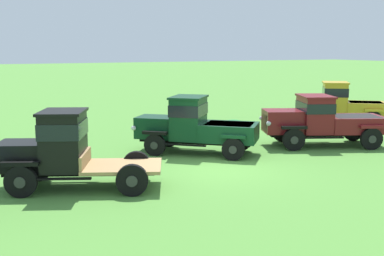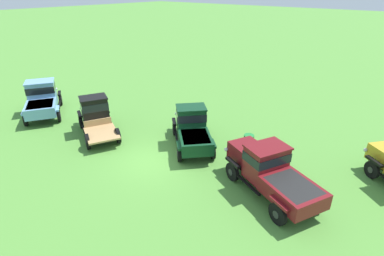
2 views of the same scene
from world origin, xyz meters
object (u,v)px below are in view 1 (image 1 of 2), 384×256
at_px(vintage_truck_second_in_line, 62,149).
at_px(vintage_truck_back_of_row, 339,103).
at_px(vintage_truck_midrow_center, 195,125).
at_px(vintage_truck_far_side, 321,120).
at_px(oil_drum_beside_row, 234,130).

relative_size(vintage_truck_second_in_line, vintage_truck_back_of_row, 1.08).
height_order(vintage_truck_midrow_center, vintage_truck_far_side, vintage_truck_midrow_center).
xyz_separation_m(vintage_truck_second_in_line, vintage_truck_midrow_center, (5.78, 2.52, -0.07)).
bearing_deg(oil_drum_beside_row, vintage_truck_far_side, -47.01).
xyz_separation_m(vintage_truck_second_in_line, vintage_truck_far_side, (11.25, 1.33, -0.08)).
distance_m(vintage_truck_far_side, oil_drum_beside_row, 3.88).
xyz_separation_m(vintage_truck_far_side, oil_drum_beside_row, (-2.61, 2.80, -0.67)).
distance_m(vintage_truck_back_of_row, oil_drum_beside_row, 7.75).
xyz_separation_m(vintage_truck_midrow_center, vintage_truck_back_of_row, (10.47, 2.86, 0.04)).
relative_size(vintage_truck_second_in_line, oil_drum_beside_row, 5.63).
height_order(vintage_truck_midrow_center, vintage_truck_back_of_row, vintage_truck_back_of_row).
distance_m(vintage_truck_far_side, vintage_truck_back_of_row, 6.44).
bearing_deg(vintage_truck_far_side, vintage_truck_back_of_row, 38.99).
bearing_deg(vintage_truck_far_side, vintage_truck_second_in_line, -173.25).
height_order(vintage_truck_far_side, vintage_truck_back_of_row, vintage_truck_back_of_row).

